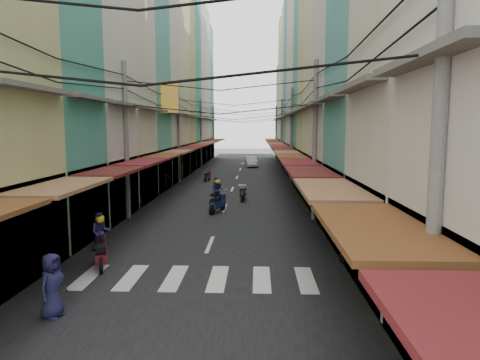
% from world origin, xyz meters
% --- Properties ---
extents(ground, '(160.00, 160.00, 0.00)m').
position_xyz_m(ground, '(0.00, 0.00, 0.00)').
color(ground, slate).
rests_on(ground, ground).
extents(road, '(10.00, 80.00, 0.02)m').
position_xyz_m(road, '(0.00, 20.00, 0.01)').
color(road, black).
rests_on(road, ground).
extents(sidewalk_left, '(3.00, 80.00, 0.06)m').
position_xyz_m(sidewalk_left, '(-6.50, 20.00, 0.03)').
color(sidewalk_left, slate).
rests_on(sidewalk_left, ground).
extents(sidewalk_right, '(3.00, 80.00, 0.06)m').
position_xyz_m(sidewalk_right, '(6.50, 20.00, 0.03)').
color(sidewalk_right, slate).
rests_on(sidewalk_right, ground).
extents(crosswalk, '(7.55, 2.40, 0.01)m').
position_xyz_m(crosswalk, '(-0.00, -6.00, 0.03)').
color(crosswalk, silver).
rests_on(crosswalk, ground).
extents(building_row_left, '(7.80, 67.67, 23.70)m').
position_xyz_m(building_row_left, '(-7.92, 16.56, 9.78)').
color(building_row_left, beige).
rests_on(building_row_left, ground).
extents(building_row_right, '(7.80, 68.98, 22.59)m').
position_xyz_m(building_row_right, '(7.92, 16.45, 9.41)').
color(building_row_right, teal).
rests_on(building_row_right, ground).
extents(utility_poles, '(10.20, 66.13, 8.20)m').
position_xyz_m(utility_poles, '(0.00, 15.01, 6.59)').
color(utility_poles, gray).
rests_on(utility_poles, ground).
extents(white_car, '(4.68, 2.27, 1.59)m').
position_xyz_m(white_car, '(1.22, 33.41, 0.00)').
color(white_car, silver).
rests_on(white_car, ground).
extents(bicycle, '(1.64, 0.86, 1.08)m').
position_xyz_m(bicycle, '(7.50, -0.78, 0.00)').
color(bicycle, black).
rests_on(bicycle, ground).
extents(moving_scooters, '(4.90, 25.64, 2.00)m').
position_xyz_m(moving_scooters, '(-1.29, 4.24, 0.56)').
color(moving_scooters, black).
rests_on(moving_scooters, ground).
extents(parked_scooters, '(12.65, 15.47, 1.01)m').
position_xyz_m(parked_scooters, '(4.32, -3.65, 0.48)').
color(parked_scooters, black).
rests_on(parked_scooters, ground).
extents(pedestrians, '(13.54, 24.37, 2.23)m').
position_xyz_m(pedestrians, '(-4.12, 2.96, 1.03)').
color(pedestrians, '#2A1F2A').
rests_on(pedestrians, ground).
extents(market_umbrella, '(2.57, 2.57, 2.71)m').
position_xyz_m(market_umbrella, '(5.91, -2.75, 2.39)').
color(market_umbrella, '#B2B2B7').
rests_on(market_umbrella, ground).
extents(traffic_sign, '(0.10, 0.56, 2.57)m').
position_xyz_m(traffic_sign, '(5.97, -1.03, 1.84)').
color(traffic_sign, gray).
rests_on(traffic_sign, ground).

